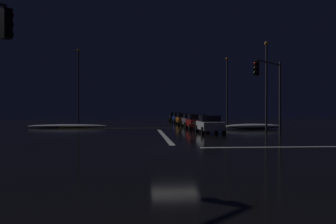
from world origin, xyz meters
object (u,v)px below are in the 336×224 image
Objects in this scene: streetlamp_right_far at (227,86)px; streetlamp_right_near at (267,79)px; sedan_blue at (179,118)px; streetlamp_left_far at (78,82)px; sedan_orange at (184,119)px; traffic_signal_ne at (270,83)px; sedan_red at (197,122)px; sedan_gray at (191,120)px; sedan_black at (175,117)px; sedan_white at (210,124)px.

streetlamp_right_near is at bearing -90.00° from streetlamp_right_far.
streetlamp_left_far is (-14.44, -4.66, 5.11)m from sedan_blue.
sedan_orange is 8.16m from streetlamp_right_far.
streetlamp_right_far reaches higher than traffic_signal_ne.
sedan_red is 1.00× the size of sedan_gray.
streetlamp_right_far is at bearing 90.00° from streetlamp_right_near.
streetlamp_left_far reaches higher than sedan_gray.
streetlamp_left_far reaches higher than sedan_black.
sedan_red is 1.00× the size of sedan_orange.
sedan_blue is (0.09, 6.56, 0.00)m from sedan_orange.
sedan_white is at bearing -153.18° from streetlamp_right_near.
sedan_black is 27.94m from streetlamp_right_near.
traffic_signal_ne is 22.64m from streetlamp_right_far.
streetlamp_right_near is 0.92× the size of streetlamp_right_far.
sedan_white is 11.26m from sedan_gray.
sedan_blue is at bearing 17.87° from streetlamp_left_far.
streetlamp_right_near is at bearing -23.27° from sedan_red.
sedan_black is at bearing 89.93° from sedan_red.
traffic_signal_ne reaches higher than sedan_red.
sedan_red is 24.09m from sedan_black.
sedan_blue is at bearing 143.71° from streetlamp_right_far.
sedan_white is 0.46× the size of streetlamp_right_far.
sedan_orange is 0.72× the size of traffic_signal_ne.
sedan_red is 0.50× the size of streetlamp_right_near.
sedan_red and sedan_gray have the same top height.
sedan_orange is 1.00× the size of sedan_blue.
sedan_gray is at bearing -128.56° from streetlamp_right_far.
streetlamp_right_near is (6.41, -26.86, 4.24)m from sedan_black.
sedan_gray and sedan_blue have the same top height.
sedan_white and sedan_gray have the same top height.
streetlamp_right_near is at bearing -76.58° from sedan_black.
sedan_blue is at bearing 99.04° from traffic_signal_ne.
streetlamp_left_far reaches higher than sedan_white.
sedan_gray is at bearing 106.22° from traffic_signal_ne.
sedan_gray is 0.50× the size of streetlamp_right_near.
sedan_red is 0.42× the size of streetlamp_left_far.
sedan_orange is (0.01, 11.33, 0.00)m from sedan_red.
streetlamp_left_far is at bearing 137.31° from sedan_red.
sedan_gray is at bearing -28.50° from streetlamp_left_far.
traffic_signal_ne is (4.39, -33.38, 3.38)m from sedan_black.
streetlamp_left_far is (-14.58, 19.14, 5.11)m from sedan_white.
streetlamp_right_near is at bearing -72.94° from sedan_blue.
sedan_red and sedan_black have the same top height.
sedan_white is 1.00× the size of sedan_gray.
sedan_black is (-0.13, 18.74, 0.00)m from sedan_gray.
sedan_black is 0.42× the size of streetlamp_left_far.
traffic_signal_ne is 29.36m from streetlamp_left_far.
streetlamp_right_near is 16.00m from streetlamp_right_far.
sedan_black is 13.44m from streetlamp_right_far.
sedan_orange is 1.00× the size of sedan_black.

